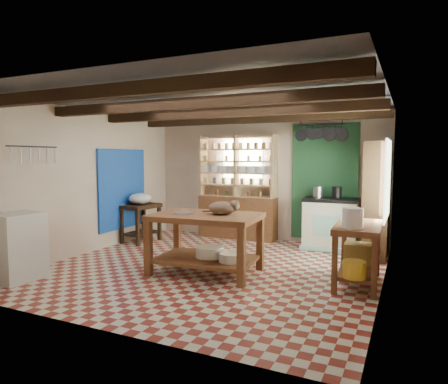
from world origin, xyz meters
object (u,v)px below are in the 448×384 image
at_px(prep_table, 141,223).
at_px(cat, 222,208).
at_px(stove, 331,223).
at_px(right_counter, 358,254).
at_px(white_cabinet, 17,247).
at_px(work_table, 206,243).

height_order(prep_table, cat, cat).
relative_size(stove, right_counter, 0.85).
distance_m(prep_table, white_cabinet, 2.83).
xyz_separation_m(right_counter, cat, (-1.89, -0.32, 0.57)).
xyz_separation_m(prep_table, right_counter, (4.38, -1.01, 0.03)).
distance_m(right_counter, cat, 2.00).
xyz_separation_m(prep_table, cat, (2.49, -1.33, 0.60)).
relative_size(work_table, white_cabinet, 1.65).
xyz_separation_m(work_table, prep_table, (-2.24, 1.40, -0.06)).
xyz_separation_m(white_cabinet, cat, (2.51, 1.50, 0.51)).
height_order(right_counter, cat, cat).
distance_m(work_table, prep_table, 2.64).
relative_size(stove, prep_table, 1.27).
xyz_separation_m(work_table, right_counter, (2.14, 0.38, -0.03)).
height_order(work_table, white_cabinet, white_cabinet).
bearing_deg(work_table, prep_table, 144.10).
distance_m(stove, cat, 2.67).
xyz_separation_m(work_table, cat, (0.25, 0.07, 0.54)).
height_order(stove, right_counter, stove).
relative_size(prep_table, cat, 1.81).
bearing_deg(cat, white_cabinet, -163.10).
xyz_separation_m(stove, cat, (-1.16, -2.36, 0.51)).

